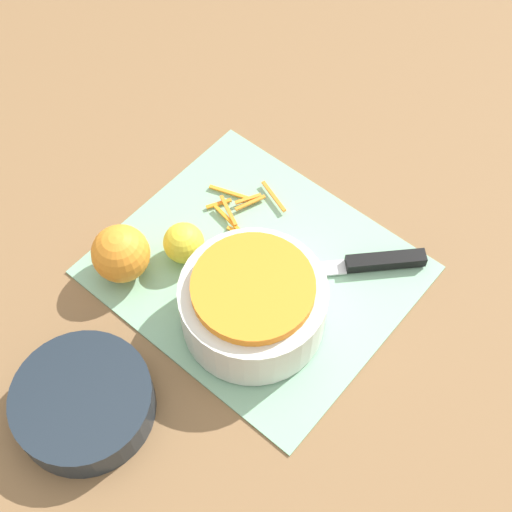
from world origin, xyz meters
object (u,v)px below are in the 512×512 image
bowl_dark (84,402)px  knife (368,263)px  bowl_speckled (253,303)px  lemon (184,243)px  orange_left (121,254)px

bowl_dark → knife: bowl_dark is taller
bowl_dark → bowl_speckled: bearing=-109.0°
bowl_speckled → lemon: (0.13, -0.02, -0.02)m
knife → bowl_speckled: bearing=22.0°
orange_left → lemon: bearing=-123.1°
lemon → bowl_speckled: bearing=173.0°
knife → lemon: lemon is taller
knife → orange_left: (0.24, 0.21, 0.03)m
bowl_speckled → orange_left: size_ratio=2.38×
bowl_speckled → orange_left: (0.18, 0.05, -0.01)m
bowl_dark → lemon: 0.24m
bowl_speckled → lemon: bowl_speckled is taller
knife → orange_left: bearing=-5.0°
bowl_speckled → knife: bowl_speckled is taller
bowl_dark → orange_left: bearing=-57.6°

